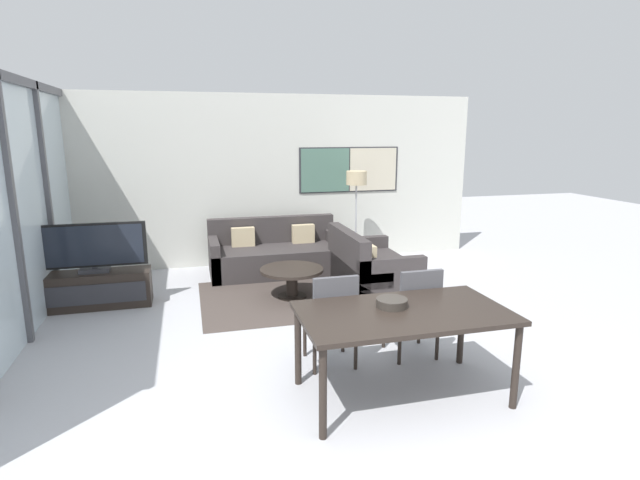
{
  "coord_description": "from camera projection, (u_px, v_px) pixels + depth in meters",
  "views": [
    {
      "loc": [
        -1.34,
        -2.99,
        2.22
      ],
      "look_at": [
        0.14,
        2.57,
        0.95
      ],
      "focal_mm": 28.0,
      "sensor_mm": 36.0,
      "label": 1
    }
  ],
  "objects": [
    {
      "name": "tv_console",
      "position": [
        97.0,
        289.0,
        6.37
      ],
      "size": [
        1.33,
        0.42,
        0.46
      ],
      "color": "black",
      "rests_on": "ground_plane"
    },
    {
      "name": "window_wall_left",
      "position": [
        9.0,
        200.0,
        5.03
      ],
      "size": [
        0.07,
        5.28,
        2.8
      ],
      "color": "silver",
      "rests_on": "ground_plane"
    },
    {
      "name": "wall_back",
      "position": [
        273.0,
        180.0,
        8.33
      ],
      "size": [
        7.19,
        0.09,
        2.8
      ],
      "color": "silver",
      "rests_on": "ground_plane"
    },
    {
      "name": "dining_chair_left",
      "position": [
        332.0,
        316.0,
        4.69
      ],
      "size": [
        0.46,
        0.46,
        0.93
      ],
      "color": "#4C4C51",
      "rests_on": "ground_plane"
    },
    {
      "name": "dining_chair_centre",
      "position": [
        415.0,
        309.0,
        4.89
      ],
      "size": [
        0.46,
        0.46,
        0.93
      ],
      "color": "#4C4C51",
      "rests_on": "ground_plane"
    },
    {
      "name": "television",
      "position": [
        93.0,
        248.0,
        6.25
      ],
      "size": [
        1.3,
        0.2,
        0.63
      ],
      "color": "#2D2D33",
      "rests_on": "tv_console"
    },
    {
      "name": "area_rug",
      "position": [
        292.0,
        297.0,
        6.77
      ],
      "size": [
        2.43,
        1.95,
        0.01
      ],
      "color": "#473D38",
      "rests_on": "ground_plane"
    },
    {
      "name": "sofa_main",
      "position": [
        275.0,
        255.0,
        7.94
      ],
      "size": [
        2.05,
        0.94,
        0.84
      ],
      "color": "#383333",
      "rests_on": "ground_plane"
    },
    {
      "name": "dining_table",
      "position": [
        403.0,
        319.0,
        4.13
      ],
      "size": [
        1.73,
        0.96,
        0.76
      ],
      "color": "black",
      "rests_on": "ground_plane"
    },
    {
      "name": "fruit_bowl",
      "position": [
        392.0,
        302.0,
        4.19
      ],
      "size": [
        0.27,
        0.27,
        0.07
      ],
      "color": "#332D28",
      "rests_on": "dining_table"
    },
    {
      "name": "sofa_side",
      "position": [
        368.0,
        269.0,
        7.13
      ],
      "size": [
        0.94,
        1.46,
        0.84
      ],
      "rotation": [
        0.0,
        0.0,
        1.57
      ],
      "color": "#383333",
      "rests_on": "ground_plane"
    },
    {
      "name": "floor_lamp",
      "position": [
        356.0,
        186.0,
        8.09
      ],
      "size": [
        0.33,
        0.33,
        1.57
      ],
      "color": "#2D2D33",
      "rests_on": "ground_plane"
    },
    {
      "name": "ground_plane",
      "position": [
        392.0,
        441.0,
        3.64
      ],
      "size": [
        24.0,
        24.0,
        0.0
      ],
      "primitive_type": "plane",
      "color": "#B2B2B7"
    },
    {
      "name": "coffee_table",
      "position": [
        292.0,
        276.0,
        6.7
      ],
      "size": [
        0.85,
        0.85,
        0.41
      ],
      "color": "black",
      "rests_on": "ground_plane"
    }
  ]
}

